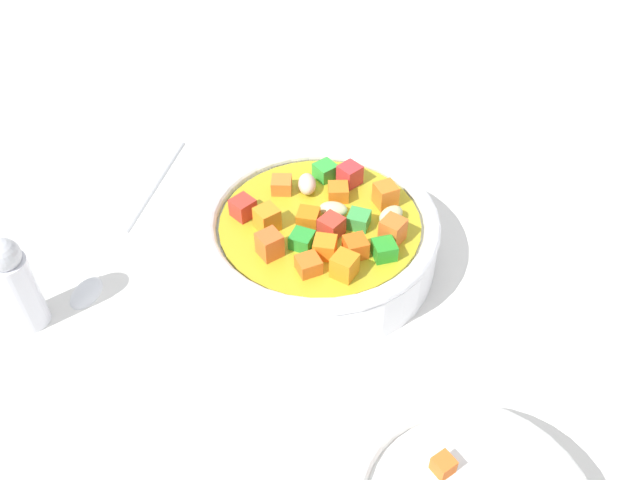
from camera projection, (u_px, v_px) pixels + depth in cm
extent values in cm
cube|color=silver|center=(320.00, 269.00, 54.83)|extent=(140.00, 140.00, 2.00)
cylinder|color=white|center=(320.00, 244.00, 52.78)|extent=(18.42, 18.42, 3.93)
torus|color=white|center=(320.00, 222.00, 51.15)|extent=(18.60, 18.60, 1.29)
cylinder|color=gold|center=(320.00, 224.00, 51.28)|extent=(15.64, 15.64, 0.40)
cube|color=orange|center=(386.00, 195.00, 52.03)|extent=(2.24, 2.24, 1.84)
cube|color=orange|center=(393.00, 230.00, 49.06)|extent=(1.85, 1.85, 1.89)
cube|color=orange|center=(309.00, 265.00, 46.99)|extent=(2.24, 2.24, 1.16)
cube|color=orange|center=(337.00, 192.00, 52.84)|extent=(2.17, 2.17, 1.18)
cube|color=orange|center=(270.00, 245.00, 47.95)|extent=(2.16, 2.16, 1.89)
cube|color=orange|center=(308.00, 219.00, 50.30)|extent=(1.95, 1.95, 1.43)
cube|color=green|center=(325.00, 171.00, 54.67)|extent=(2.12, 2.12, 1.29)
cube|color=orange|center=(356.00, 247.00, 48.12)|extent=(2.26, 2.26, 1.41)
cube|color=green|center=(299.00, 239.00, 48.94)|extent=(1.73, 1.73, 1.13)
cube|color=orange|center=(282.00, 185.00, 53.45)|extent=(2.12, 2.12, 1.18)
ellipsoid|color=beige|center=(307.00, 184.00, 53.36)|extent=(2.37, 2.65, 1.40)
cube|color=green|center=(359.00, 220.00, 50.44)|extent=(1.82, 1.82, 1.15)
cube|color=red|center=(354.00, 176.00, 53.89)|extent=(2.06, 2.06, 1.69)
cube|color=orange|center=(267.00, 219.00, 49.96)|extent=(2.14, 2.14, 1.89)
cube|color=red|center=(243.00, 208.00, 51.16)|extent=(2.01, 2.01, 1.54)
ellipsoid|color=beige|center=(333.00, 209.00, 51.33)|extent=(2.55, 2.01, 1.11)
cube|color=green|center=(384.00, 250.00, 47.99)|extent=(2.25, 2.25, 1.29)
cube|color=orange|center=(325.00, 247.00, 48.08)|extent=(1.99, 1.99, 1.43)
cube|color=red|center=(331.00, 226.00, 49.67)|extent=(1.90, 1.90, 1.50)
ellipsoid|color=beige|center=(391.00, 216.00, 50.70)|extent=(2.02, 2.55, 1.27)
cube|color=orange|center=(344.00, 266.00, 46.49)|extent=(1.71, 1.71, 1.78)
cylinder|color=silver|center=(155.00, 182.00, 60.98)|extent=(3.89, 13.08, 0.62)
ellipsoid|color=silver|center=(85.00, 289.00, 51.25)|extent=(2.98, 3.89, 0.92)
cube|color=orange|center=(443.00, 465.00, 37.10)|extent=(1.51, 1.51, 1.11)
cylinder|color=silver|center=(20.00, 292.00, 47.48)|extent=(2.77, 2.77, 6.25)
sphere|color=silver|center=(2.00, 256.00, 44.88)|extent=(2.49, 2.49, 2.49)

